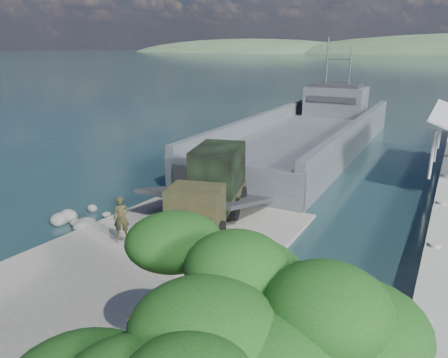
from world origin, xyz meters
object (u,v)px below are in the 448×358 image
landing_craft (305,141)px  overhang_tree (219,317)px  soldier (122,226)px  military_truck (211,188)px

landing_craft → overhang_tree: (8.95, -33.20, 3.88)m
soldier → overhang_tree: overhang_tree is taller
soldier → overhang_tree: 13.20m
landing_craft → soldier: 24.94m
landing_craft → military_truck: (1.40, -20.33, 1.47)m
soldier → landing_craft: bearing=51.6°
military_truck → soldier: (-2.19, -4.58, -0.86)m
military_truck → soldier: 5.15m
landing_craft → overhang_tree: landing_craft is taller
landing_craft → overhang_tree: bearing=-75.7°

